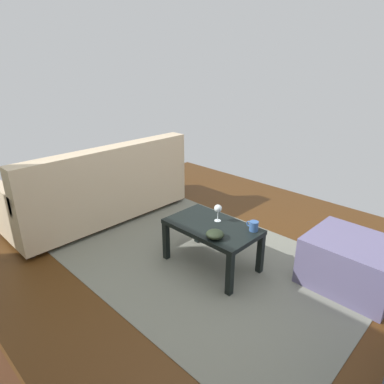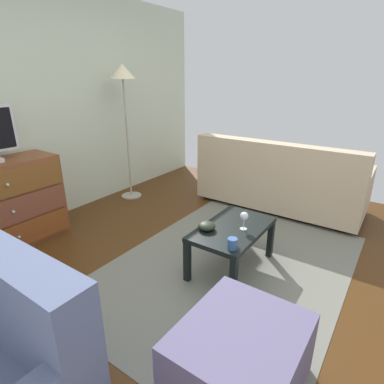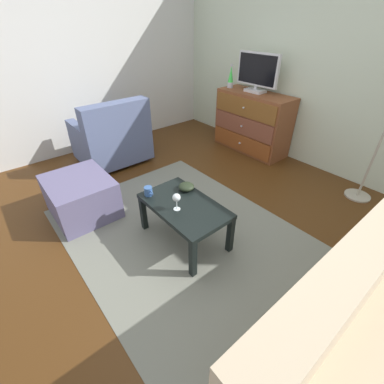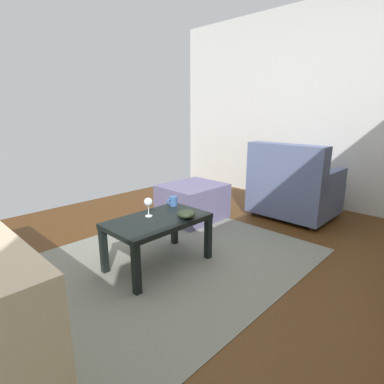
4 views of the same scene
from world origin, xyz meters
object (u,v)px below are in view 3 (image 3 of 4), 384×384
Objects in this scene: coffee_table at (184,209)px; mug at (149,191)px; wine_glass at (176,198)px; bowl_decorative at (186,187)px; lava_lamp at (231,77)px; tv at (257,72)px; ottoman at (81,197)px; dresser at (252,123)px; armchair at (113,139)px.

coffee_table is 0.37m from mug.
wine_glass reaches higher than bowl_decorative.
wine_glass is (1.42, -2.11, -0.48)m from lava_lamp.
tv is 2.44m from mug.
wine_glass is (1.00, -2.18, -0.61)m from tv.
bowl_decorative reaches higher than ottoman.
lava_lamp is (-0.47, -0.04, 0.58)m from dresser.
coffee_table is at bearing -55.17° from lava_lamp.
lava_lamp reaches higher than mug.
wine_glass is at bearing -56.04° from lava_lamp.
armchair is (-0.92, -1.86, -0.78)m from tv.
ottoman is at bearing -90.69° from tv.
coffee_table is 1.18m from ottoman.
armchair reaches higher than mug.
bowl_decorative is at bearing -56.35° from lava_lamp.
tv reaches higher than ottoman.
tv is 2.20m from bowl_decorative.
mug is (0.62, -2.23, 0.02)m from dresser.
dresser reaches higher than mug.
tv is at bearing 149.95° from dresser.
bowl_decorative is at bearing 41.35° from ottoman.
tv is 4.46× the size of bowl_decorative.
mug is at bearing 31.12° from ottoman.
coffee_table is (0.98, -2.09, -0.78)m from tv.
bowl_decorative is (-0.18, 0.25, -0.08)m from wine_glass.
ottoman is at bearing -138.65° from bowl_decorative.
mug is at bearing -74.43° from dresser.
lava_lamp reaches higher than dresser.
coffee_table is at bearing 27.15° from mug.
armchair is at bearing 170.45° from wine_glass.
mug is at bearing -168.05° from wine_glass.
bowl_decorative is at bearing -67.97° from dresser.
tv is 2.22m from armchair.
dresser is at bearing 62.43° from armchair.
tv is at bearing 89.31° from ottoman.
ottoman is at bearing -91.60° from dresser.
armchair is at bearing 173.09° from coffee_table.
bowl_decorative is at bearing 126.17° from wine_glass.
wine_glass is 0.17× the size of armchair.
coffee_table is at bearing -43.75° from bowl_decorative.
ottoman is at bearing -81.39° from lava_lamp.
mug is 0.36m from bowl_decorative.
mug reaches higher than bowl_decorative.
lava_lamp is at bearing 116.49° from mug.
armchair reaches higher than bowl_decorative.
dresser reaches higher than ottoman.
armchair is (-0.49, -1.79, -0.66)m from lava_lamp.
tv is at bearing 63.75° from armchair.
tv reaches higher than coffee_table.
coffee_table is at bearing 29.91° from ottoman.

